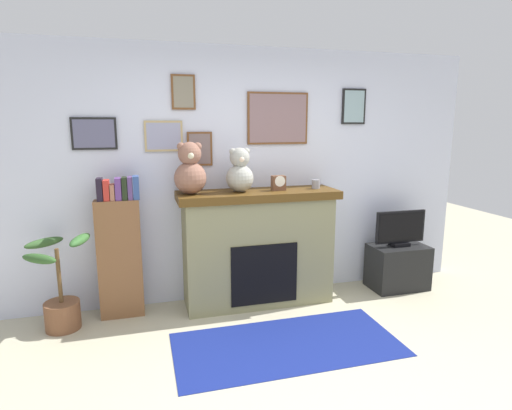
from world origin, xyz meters
TOP-DOWN VIEW (x-y plane):
  - ground_plane at (0.00, 0.00)m, footprint 12.00×12.00m
  - back_wall at (-0.00, 2.00)m, footprint 5.20×0.15m
  - fireplace at (0.13, 1.70)m, footprint 1.61×0.53m
  - bookshelf at (-1.22, 1.74)m, footprint 0.41×0.16m
  - potted_plant at (-1.74, 1.60)m, footprint 0.60×0.60m
  - tv_stand at (1.76, 1.64)m, footprint 0.63×0.40m
  - television at (1.76, 1.64)m, footprint 0.60×0.14m
  - area_rug at (0.13, 0.79)m, footprint 1.90×0.90m
  - candle_jar at (0.75, 1.68)m, footprint 0.08×0.08m
  - mantel_clock at (0.34, 1.68)m, footprint 0.13×0.10m
  - teddy_bear_tan at (-0.54, 1.68)m, footprint 0.31×0.31m
  - teddy_bear_grey at (-0.06, 1.68)m, footprint 0.27×0.27m

SIDE VIEW (x-z plane):
  - ground_plane at x=0.00m, z-range 0.00..0.00m
  - area_rug at x=0.13m, z-range 0.00..0.01m
  - tv_stand at x=1.76m, z-range 0.00..0.50m
  - potted_plant at x=-1.74m, z-range -0.13..0.74m
  - fireplace at x=0.13m, z-range 0.01..1.18m
  - bookshelf at x=-1.22m, z-range -0.04..1.33m
  - television at x=1.76m, z-range 0.49..0.89m
  - candle_jar at x=0.75m, z-range 1.18..1.27m
  - mantel_clock at x=0.34m, z-range 1.18..1.33m
  - back_wall at x=0.00m, z-range 0.01..2.61m
  - teddy_bear_grey at x=-0.06m, z-range 1.16..1.59m
  - teddy_bear_tan at x=-0.54m, z-range 1.15..1.65m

